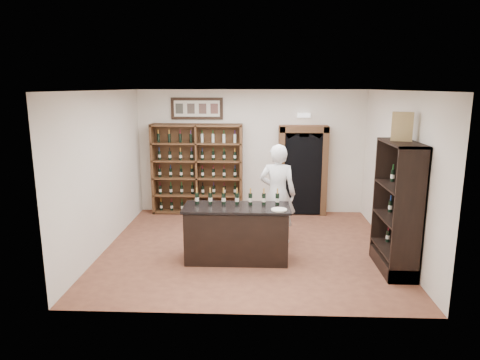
# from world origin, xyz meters

# --- Properties ---
(floor) EXTENTS (5.50, 5.50, 0.00)m
(floor) POSITION_xyz_m (0.00, 0.00, 0.00)
(floor) COLOR brown
(floor) RESTS_ON ground
(ceiling) EXTENTS (5.50, 5.50, 0.00)m
(ceiling) POSITION_xyz_m (0.00, 0.00, 3.00)
(ceiling) COLOR white
(ceiling) RESTS_ON wall_back
(wall_back) EXTENTS (5.50, 0.04, 3.00)m
(wall_back) POSITION_xyz_m (0.00, 2.50, 1.50)
(wall_back) COLOR silver
(wall_back) RESTS_ON ground
(wall_left) EXTENTS (0.04, 5.00, 3.00)m
(wall_left) POSITION_xyz_m (-2.75, 0.00, 1.50)
(wall_left) COLOR silver
(wall_left) RESTS_ON ground
(wall_right) EXTENTS (0.04, 5.00, 3.00)m
(wall_right) POSITION_xyz_m (2.75, 0.00, 1.50)
(wall_right) COLOR silver
(wall_right) RESTS_ON ground
(wine_shelf) EXTENTS (2.20, 0.38, 2.20)m
(wine_shelf) POSITION_xyz_m (-1.30, 2.33, 1.10)
(wine_shelf) COLOR #53331C
(wine_shelf) RESTS_ON ground
(framed_picture) EXTENTS (1.25, 0.04, 0.52)m
(framed_picture) POSITION_xyz_m (-1.30, 2.47, 2.55)
(framed_picture) COLOR black
(framed_picture) RESTS_ON wall_back
(arched_doorway) EXTENTS (1.17, 0.35, 2.17)m
(arched_doorway) POSITION_xyz_m (1.25, 2.33, 1.14)
(arched_doorway) COLOR black
(arched_doorway) RESTS_ON ground
(emergency_light) EXTENTS (0.30, 0.10, 0.10)m
(emergency_light) POSITION_xyz_m (1.25, 2.42, 2.40)
(emergency_light) COLOR white
(emergency_light) RESTS_ON wall_back
(tasting_counter) EXTENTS (1.88, 0.78, 1.00)m
(tasting_counter) POSITION_xyz_m (-0.20, -0.60, 0.49)
(tasting_counter) COLOR black
(tasting_counter) RESTS_ON ground
(counter_bottle_0) EXTENTS (0.07, 0.07, 0.30)m
(counter_bottle_0) POSITION_xyz_m (-0.92, -0.47, 1.11)
(counter_bottle_0) COLOR black
(counter_bottle_0) RESTS_ON tasting_counter
(counter_bottle_1) EXTENTS (0.07, 0.07, 0.30)m
(counter_bottle_1) POSITION_xyz_m (-0.68, -0.47, 1.11)
(counter_bottle_1) COLOR black
(counter_bottle_1) RESTS_ON tasting_counter
(counter_bottle_2) EXTENTS (0.07, 0.07, 0.30)m
(counter_bottle_2) POSITION_xyz_m (-0.44, -0.47, 1.11)
(counter_bottle_2) COLOR black
(counter_bottle_2) RESTS_ON tasting_counter
(counter_bottle_3) EXTENTS (0.07, 0.07, 0.30)m
(counter_bottle_3) POSITION_xyz_m (-0.20, -0.47, 1.11)
(counter_bottle_3) COLOR black
(counter_bottle_3) RESTS_ON tasting_counter
(counter_bottle_4) EXTENTS (0.07, 0.07, 0.30)m
(counter_bottle_4) POSITION_xyz_m (0.04, -0.47, 1.11)
(counter_bottle_4) COLOR black
(counter_bottle_4) RESTS_ON tasting_counter
(counter_bottle_5) EXTENTS (0.07, 0.07, 0.30)m
(counter_bottle_5) POSITION_xyz_m (0.28, -0.47, 1.11)
(counter_bottle_5) COLOR black
(counter_bottle_5) RESTS_ON tasting_counter
(counter_bottle_6) EXTENTS (0.07, 0.07, 0.30)m
(counter_bottle_6) POSITION_xyz_m (0.52, -0.47, 1.11)
(counter_bottle_6) COLOR black
(counter_bottle_6) RESTS_ON tasting_counter
(side_cabinet) EXTENTS (0.48, 1.20, 2.20)m
(side_cabinet) POSITION_xyz_m (2.52, -0.90, 0.75)
(side_cabinet) COLOR black
(side_cabinet) RESTS_ON ground
(shopkeeper) EXTENTS (0.80, 0.59, 1.99)m
(shopkeeper) POSITION_xyz_m (0.56, 0.36, 0.99)
(shopkeeper) COLOR white
(shopkeeper) RESTS_ON ground
(plate) EXTENTS (0.27, 0.27, 0.02)m
(plate) POSITION_xyz_m (0.54, -0.81, 1.01)
(plate) COLOR beige
(plate) RESTS_ON tasting_counter
(wine_crate) EXTENTS (0.36, 0.24, 0.47)m
(wine_crate) POSITION_xyz_m (2.50, -0.80, 2.43)
(wine_crate) COLOR tan
(wine_crate) RESTS_ON side_cabinet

